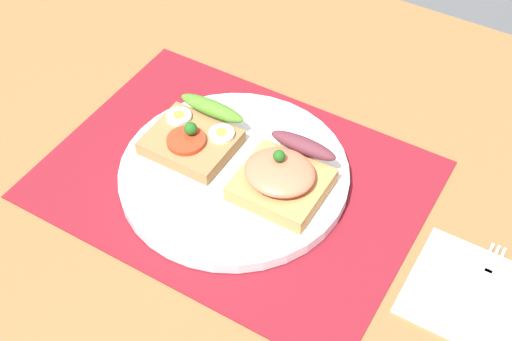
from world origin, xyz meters
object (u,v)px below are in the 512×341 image
Objects in this scene: plate at (234,174)px; napkin at (481,298)px; sandwich_egg_tomato at (195,135)px; fork at (479,293)px; sandwich_salmon at (283,177)px.

napkin is at bearing -1.95° from plate.
sandwich_egg_tomato is 37.03cm from napkin.
napkin is at bearing -17.40° from fork.
napkin is (36.85, -2.35, -2.87)cm from sandwich_egg_tomato.
plate is at bearing 178.05° from napkin.
sandwich_salmon is at bearing 176.57° from napkin.
fork is at bearing -3.50° from sandwich_egg_tomato.
fork is at bearing 162.60° from napkin.
plate reaches higher than napkin.
napkin is 1.01× the size of fork.
plate is 6.80cm from sandwich_salmon.
napkin is (30.52, -1.04, -0.77)cm from plate.
plate is 1.85× the size of fork.
sandwich_salmon is at bearing 176.80° from fork.
sandwich_egg_tomato is (-6.33, 1.31, 2.10)cm from plate.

